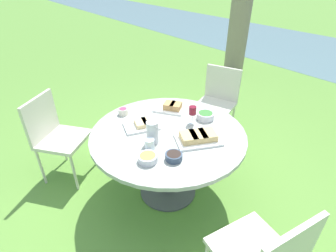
{
  "coord_description": "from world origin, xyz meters",
  "views": [
    {
      "loc": [
        1.48,
        -1.2,
        1.95
      ],
      "look_at": [
        0.0,
        0.0,
        0.77
      ],
      "focal_mm": 28.0,
      "sensor_mm": 36.0,
      "label": 1
    }
  ],
  "objects_px": {
    "chair_far_back": "(55,132)",
    "wine_glass": "(193,111)",
    "dining_table": "(168,141)",
    "chair_near_right": "(218,98)",
    "water_pitcher": "(152,132)"
  },
  "relations": [
    {
      "from": "chair_far_back",
      "to": "wine_glass",
      "type": "xyz_separation_m",
      "value": [
        0.94,
        0.97,
        0.3
      ]
    },
    {
      "from": "dining_table",
      "to": "chair_far_back",
      "type": "distance_m",
      "value": 1.16
    },
    {
      "from": "water_pitcher",
      "to": "wine_glass",
      "type": "bearing_deg",
      "value": 92.58
    },
    {
      "from": "dining_table",
      "to": "wine_glass",
      "type": "height_order",
      "value": "wine_glass"
    },
    {
      "from": "chair_far_back",
      "to": "wine_glass",
      "type": "bearing_deg",
      "value": 45.94
    },
    {
      "from": "wine_glass",
      "to": "water_pitcher",
      "type": "bearing_deg",
      "value": -87.42
    },
    {
      "from": "water_pitcher",
      "to": "wine_glass",
      "type": "height_order",
      "value": "water_pitcher"
    },
    {
      "from": "chair_far_back",
      "to": "chair_near_right",
      "type": "bearing_deg",
      "value": 75.06
    },
    {
      "from": "chair_near_right",
      "to": "wine_glass",
      "type": "height_order",
      "value": "chair_near_right"
    },
    {
      "from": "dining_table",
      "to": "water_pitcher",
      "type": "xyz_separation_m",
      "value": [
        0.04,
        -0.19,
        0.2
      ]
    },
    {
      "from": "chair_far_back",
      "to": "water_pitcher",
      "type": "distance_m",
      "value": 1.12
    },
    {
      "from": "dining_table",
      "to": "chair_far_back",
      "type": "xyz_separation_m",
      "value": [
        -0.92,
        -0.71,
        -0.08
      ]
    },
    {
      "from": "dining_table",
      "to": "chair_far_back",
      "type": "relative_size",
      "value": 1.52
    },
    {
      "from": "dining_table",
      "to": "wine_glass",
      "type": "xyz_separation_m",
      "value": [
        0.02,
        0.27,
        0.22
      ]
    },
    {
      "from": "dining_table",
      "to": "chair_near_right",
      "type": "relative_size",
      "value": 1.52
    }
  ]
}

